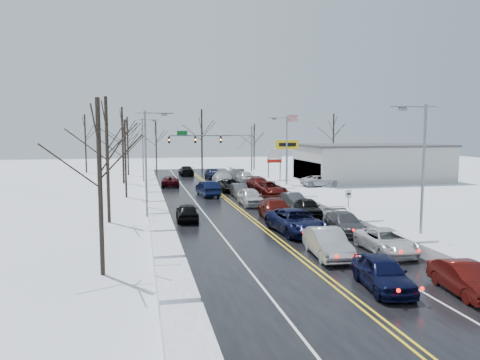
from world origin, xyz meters
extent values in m
plane|color=white|center=(0.00, 0.00, 0.00)|extent=(160.00, 160.00, 0.00)
cube|color=black|center=(0.00, 2.00, 0.01)|extent=(14.00, 84.00, 0.01)
cube|color=white|center=(-7.60, 2.00, 0.00)|extent=(1.64, 72.00, 0.80)
cube|color=white|center=(7.60, 2.00, 0.00)|extent=(1.64, 72.00, 0.80)
cylinder|color=slate|center=(8.50, 28.00, 4.00)|extent=(0.24, 0.24, 8.00)
cylinder|color=slate|center=(2.00, 28.00, 6.50)|extent=(13.00, 0.18, 0.18)
cylinder|color=slate|center=(7.30, 28.00, 5.40)|extent=(2.33, 0.10, 2.33)
cube|color=#0C591E|center=(-2.50, 28.00, 6.90)|extent=(1.60, 0.08, 0.70)
cube|color=black|center=(3.50, 28.00, 5.85)|extent=(0.32, 0.25, 1.05)
sphere|color=#3F0705|center=(3.50, 27.84, 6.15)|extent=(0.20, 0.20, 0.20)
sphere|color=orange|center=(3.50, 27.84, 5.85)|extent=(0.22, 0.22, 0.22)
sphere|color=black|center=(3.50, 27.84, 5.55)|extent=(0.20, 0.20, 0.20)
cube|color=black|center=(-0.50, 28.00, 5.85)|extent=(0.32, 0.25, 1.05)
sphere|color=#3F0705|center=(-0.50, 27.84, 6.15)|extent=(0.20, 0.20, 0.20)
sphere|color=orange|center=(-0.50, 27.84, 5.85)|extent=(0.22, 0.22, 0.22)
sphere|color=black|center=(-0.50, 27.84, 5.55)|extent=(0.20, 0.20, 0.20)
cube|color=black|center=(-4.50, 28.00, 5.85)|extent=(0.32, 0.25, 1.05)
sphere|color=#3F0705|center=(-4.50, 27.84, 6.15)|extent=(0.20, 0.20, 0.20)
sphere|color=orange|center=(-4.50, 27.84, 5.85)|extent=(0.22, 0.22, 0.22)
sphere|color=black|center=(-4.50, 27.84, 5.55)|extent=(0.20, 0.20, 0.20)
cylinder|color=slate|center=(10.50, 16.00, 2.80)|extent=(0.20, 0.20, 5.60)
cube|color=yellow|center=(10.50, 16.00, 5.40)|extent=(3.20, 0.30, 1.20)
cube|color=black|center=(10.50, 15.83, 5.40)|extent=(2.40, 0.04, 0.50)
cylinder|color=slate|center=(9.60, 22.00, 2.00)|extent=(0.16, 0.16, 4.00)
cylinder|color=slate|center=(11.40, 22.00, 2.00)|extent=(0.16, 0.16, 4.00)
cube|color=white|center=(10.50, 22.00, 4.30)|extent=(2.20, 0.22, 0.70)
cube|color=white|center=(10.50, 22.00, 3.50)|extent=(2.20, 0.22, 0.70)
cube|color=#A5170C|center=(10.50, 22.00, 2.80)|extent=(2.20, 0.22, 0.50)
cylinder|color=slate|center=(8.20, -8.00, 1.10)|extent=(0.08, 0.08, 2.20)
cube|color=white|center=(8.20, -8.00, 2.00)|extent=(0.55, 0.05, 0.70)
cube|color=black|center=(8.20, -8.04, 2.00)|extent=(0.35, 0.02, 0.15)
cylinder|color=silver|center=(15.00, 30.00, 5.00)|extent=(0.14, 0.14, 10.00)
cube|color=#AEAEA9|center=(24.00, 18.00, 2.50)|extent=(20.00, 12.00, 5.00)
cube|color=#262628|center=(14.05, 18.00, 1.60)|extent=(0.10, 11.00, 2.80)
cube|color=#3F3F42|center=(24.00, 18.00, 5.15)|extent=(20.40, 12.40, 0.30)
cylinder|color=slate|center=(8.50, -18.00, 4.50)|extent=(0.18, 0.18, 9.00)
cylinder|color=slate|center=(7.70, -18.00, 8.80)|extent=(3.20, 0.12, 0.12)
cube|color=slate|center=(6.90, -18.00, 8.65)|extent=(0.50, 0.25, 0.18)
cylinder|color=slate|center=(8.50, 10.00, 4.50)|extent=(0.18, 0.18, 9.00)
cylinder|color=slate|center=(7.70, 10.00, 8.80)|extent=(3.20, 0.12, 0.12)
cube|color=slate|center=(6.90, 10.00, 8.65)|extent=(0.50, 0.25, 0.18)
cylinder|color=slate|center=(-8.50, -4.00, 4.50)|extent=(0.18, 0.18, 9.00)
cylinder|color=slate|center=(-7.70, -4.00, 8.80)|extent=(3.20, 0.12, 0.12)
cube|color=slate|center=(-6.90, -4.00, 8.65)|extent=(0.50, 0.25, 0.18)
cylinder|color=slate|center=(-8.50, 24.00, 4.50)|extent=(0.18, 0.18, 9.00)
cylinder|color=slate|center=(-7.70, 24.00, 8.80)|extent=(3.20, 0.12, 0.12)
cube|color=slate|center=(-6.90, 24.00, 8.65)|extent=(0.50, 0.25, 0.18)
cylinder|color=#2D231C|center=(-11.00, -20.00, 4.50)|extent=(0.24, 0.24, 9.00)
cylinder|color=#2D231C|center=(-11.50, -6.00, 5.00)|extent=(0.27, 0.27, 10.00)
cylinder|color=#2D231C|center=(-10.50, 8.00, 4.25)|extent=(0.23, 0.23, 8.50)
cylinder|color=#2D231C|center=(-11.20, 22.00, 5.25)|extent=(0.28, 0.28, 10.50)
cylinder|color=#2D231C|center=(-10.80, 34.00, 4.75)|extent=(0.25, 0.25, 9.50)
cylinder|color=#2D231C|center=(-18.00, 40.00, 5.00)|extent=(0.27, 0.27, 10.00)
cylinder|color=#2D231C|center=(-6.00, 41.00, 4.50)|extent=(0.24, 0.24, 9.00)
cylinder|color=#2D231C|center=(2.00, 39.00, 5.50)|extent=(0.29, 0.29, 11.00)
cylinder|color=#2D231C|center=(12.00, 40.50, 4.25)|extent=(0.23, 0.23, 8.50)
cylinder|color=#2D231C|center=(28.00, 41.00, 5.25)|extent=(0.28, 0.28, 10.50)
imported|color=black|center=(1.92, -25.03, 0.00)|extent=(2.41, 4.77, 1.56)
imported|color=#A9ACB1|center=(1.60, -19.28, 0.00)|extent=(2.17, 5.13, 1.65)
imported|color=#0B0F33|center=(1.84, -12.92, 0.00)|extent=(3.32, 6.37, 1.71)
imported|color=#460E09|center=(1.92, -7.61, 0.00)|extent=(2.93, 6.03, 1.69)
imported|color=silver|center=(1.56, -0.09, 0.00)|extent=(2.02, 4.93, 1.67)
imported|color=#424548|center=(1.77, 5.87, 0.00)|extent=(1.63, 4.42, 1.45)
imported|color=black|center=(1.59, 10.68, 0.00)|extent=(2.49, 5.32, 1.47)
imported|color=#AEB1B7|center=(1.77, 16.84, 0.00)|extent=(2.55, 5.94, 1.70)
imported|color=black|center=(1.73, 24.71, 0.00)|extent=(2.26, 5.01, 1.67)
imported|color=#4B0D0A|center=(5.23, -26.44, 0.00)|extent=(1.94, 4.45, 1.42)
imported|color=silver|center=(5.43, -19.16, 0.00)|extent=(2.50, 5.14, 1.41)
imported|color=#393B3E|center=(5.35, -13.56, 0.00)|extent=(2.48, 5.15, 1.45)
imported|color=black|center=(5.10, -6.68, 0.00)|extent=(2.32, 4.62, 1.51)
imported|color=#3B3D40|center=(5.17, -2.57, 0.00)|extent=(1.82, 4.43, 1.43)
imported|color=#4A0B09|center=(5.34, 6.09, 0.00)|extent=(2.88, 5.83, 1.59)
imported|color=#460C09|center=(5.32, 10.77, 0.00)|extent=(2.55, 5.50, 1.55)
imported|color=silver|center=(5.38, 18.69, 0.00)|extent=(2.11, 4.94, 1.66)
imported|color=#3D4042|center=(5.40, 23.57, 0.00)|extent=(1.90, 4.79, 1.55)
imported|color=black|center=(-1.59, 7.25, 0.00)|extent=(2.27, 5.28, 1.69)
imported|color=#44090F|center=(-5.13, 17.23, 0.00)|extent=(2.54, 5.05, 1.37)
imported|color=black|center=(-1.63, 31.37, 0.00)|extent=(2.23, 5.41, 1.57)
imported|color=black|center=(-5.31, -6.68, 0.00)|extent=(1.88, 4.35, 1.46)
imported|color=silver|center=(14.19, 13.08, 0.00)|extent=(5.29, 2.59, 1.45)
imported|color=#45090C|center=(16.92, 17.35, 0.00)|extent=(2.82, 5.90, 1.66)
imported|color=#414446|center=(15.06, 21.13, 0.00)|extent=(2.04, 4.14, 1.36)
camera|label=1|loc=(-9.05, -44.30, 7.41)|focal=35.00mm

